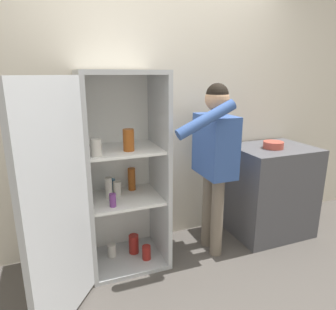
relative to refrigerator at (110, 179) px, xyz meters
name	(u,v)px	position (x,y,z in m)	size (l,w,h in m)	color
ground_plane	(199,296)	(0.52, -0.57, -0.81)	(12.00, 12.00, 0.00)	#4C4742
wall_back	(155,112)	(0.52, 0.41, 0.46)	(7.00, 0.06, 2.55)	beige
refrigerator	(110,179)	(0.00, 0.00, 0.00)	(1.07, 1.09, 1.65)	#B7BABC
person	(214,150)	(0.91, -0.04, 0.16)	(0.60, 0.57, 1.55)	#726656
counter	(270,190)	(1.64, 0.05, -0.35)	(0.78, 0.62, 0.92)	#4C4C51
bowl	(273,145)	(1.59, 0.01, 0.14)	(0.19, 0.19, 0.07)	#B24738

